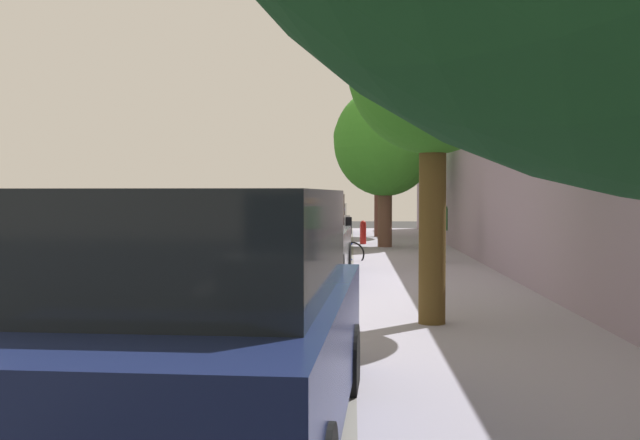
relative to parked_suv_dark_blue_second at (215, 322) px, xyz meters
The scene contains 17 objects.
ground 9.49m from the parked_suv_dark_blue_second, 93.95° to the left, with size 74.55×74.55×0.00m, color #2C2C2C.
sidewalk 9.84m from the parked_suv_dark_blue_second, 74.05° to the left, with size 3.30×46.59×0.17m, color #9893A6.
curb_edge 9.51m from the parked_suv_dark_blue_second, 84.18° to the left, with size 0.16×46.59×0.17m, color gray.
lane_stripe_centre 8.89m from the parked_suv_dark_blue_second, 111.40° to the left, with size 0.14×44.20×0.01m.
lane_stripe_bike_edge 9.48m from the parked_suv_dark_blue_second, 93.10° to the left, with size 0.12×46.59×0.01m, color white.
building_facade 10.55m from the parked_suv_dark_blue_second, 64.00° to the left, with size 0.50×46.59×4.53m, color gray.
parked_suv_dark_blue_second is the anchor object (origin of this frame).
parked_pickup_grey_mid 10.65m from the parked_suv_dark_blue_second, 90.55° to the left, with size 2.18×5.37×1.95m.
parked_sedan_white_far 20.33m from the parked_suv_dark_blue_second, 90.51° to the left, with size 1.88×4.42×1.52m.
parked_sedan_black_farthest 27.84m from the parked_suv_dark_blue_second, 90.09° to the left, with size 1.94×4.45×1.52m.
bicycle_at_curb 14.47m from the parked_suv_dark_blue_second, 88.03° to the left, with size 1.70×0.46×0.73m.
cyclist_with_backpack 14.02m from the parked_suv_dark_blue_second, 87.05° to the left, with size 0.43×0.62×1.68m.
street_tree_mid_block 5.90m from the parked_suv_dark_blue_second, 66.54° to the left, with size 2.36×2.36×4.76m.
street_tree_far_end 19.72m from the parked_suv_dark_blue_second, 83.83° to the left, with size 3.45×3.45×5.38m.
street_tree_corner 25.61m from the parked_suv_dark_blue_second, 85.25° to the left, with size 3.77×3.77×5.59m.
pedestrian_on_phone 14.39m from the parked_suv_dark_blue_second, 76.85° to the left, with size 0.41×0.52×1.70m.
fire_hydrant 20.81m from the parked_suv_dark_blue_second, 86.17° to the left, with size 0.22×0.22×0.84m.
Camera 1 is at (1.65, -14.70, 1.96)m, focal length 41.17 mm.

